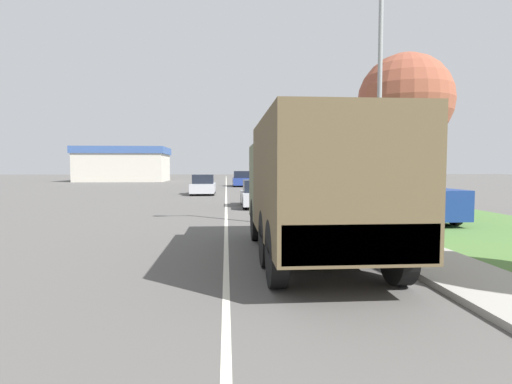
{
  "coord_description": "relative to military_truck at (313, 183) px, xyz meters",
  "views": [
    {
      "loc": [
        0.01,
        3.42,
        2.1
      ],
      "look_at": [
        0.79,
        13.87,
        1.46
      ],
      "focal_mm": 28.0,
      "sensor_mm": 36.0,
      "label": 1
    }
  ],
  "objects": [
    {
      "name": "military_truck",
      "position": [
        0.0,
        0.0,
        0.0
      ],
      "size": [
        2.49,
        6.91,
        3.1
      ],
      "color": "#545B3D",
      "rests_on": "ground"
    },
    {
      "name": "ground_plane",
      "position": [
        -1.98,
        27.63,
        -1.74
      ],
      "size": [
        180.0,
        180.0,
        0.0
      ],
      "primitive_type": "plane",
      "color": "#565451"
    },
    {
      "name": "car_second_ahead",
      "position": [
        -3.77,
        22.46,
        -1.04
      ],
      "size": [
        1.83,
        3.99,
        1.56
      ],
      "color": "#B7BABF",
      "rests_on": "ground"
    },
    {
      "name": "lamp_post",
      "position": [
        2.59,
        3.22,
        3.29
      ],
      "size": [
        1.69,
        0.24,
        8.42
      ],
      "color": "gray",
      "rests_on": "sidewalk_right"
    },
    {
      "name": "building_distant",
      "position": [
        -17.76,
        54.19,
        0.9
      ],
      "size": [
        13.35,
        9.02,
        5.23
      ],
      "color": "beige",
      "rests_on": "ground"
    },
    {
      "name": "pickup_truck",
      "position": [
        5.43,
        6.83,
        -0.83
      ],
      "size": [
        1.97,
        5.31,
        1.92
      ],
      "color": "navy",
      "rests_on": "grass_strip_right"
    },
    {
      "name": "sidewalk_right",
      "position": [
        2.52,
        27.63,
        -1.68
      ],
      "size": [
        1.8,
        120.0,
        0.12
      ],
      "color": "#9E9B93",
      "rests_on": "ground"
    },
    {
      "name": "car_third_ahead",
      "position": [
        -0.25,
        36.14,
        -0.98
      ],
      "size": [
        1.93,
        4.77,
        1.72
      ],
      "color": "navy",
      "rests_on": "ground"
    },
    {
      "name": "tree_mid_right",
      "position": [
        5.57,
        7.54,
        3.17
      ],
      "size": [
        3.91,
        3.91,
        6.86
      ],
      "color": "brown",
      "rests_on": "grass_strip_right"
    },
    {
      "name": "utility_box",
      "position": [
        4.22,
        2.93,
        -1.37
      ],
      "size": [
        0.55,
        0.45,
        0.7
      ],
      "color": "#3D7042",
      "rests_on": "grass_strip_right"
    },
    {
      "name": "car_nearest_ahead",
      "position": [
        -0.22,
        12.42,
        -1.09
      ],
      "size": [
        1.84,
        4.16,
        1.44
      ],
      "color": "#B7BABF",
      "rests_on": "ground"
    },
    {
      "name": "grass_strip_right",
      "position": [
        6.92,
        27.63,
        -1.73
      ],
      "size": [
        7.0,
        120.0,
        0.02
      ],
      "color": "#4C7538",
      "rests_on": "ground"
    },
    {
      "name": "tree_far_right",
      "position": [
        6.86,
        22.35,
        2.84
      ],
      "size": [
        2.61,
        2.61,
        5.91
      ],
      "color": "brown",
      "rests_on": "grass_strip_right"
    },
    {
      "name": "lane_centre_stripe",
      "position": [
        -1.98,
        27.63,
        -1.74
      ],
      "size": [
        0.12,
        120.0,
        0.0
      ],
      "color": "silver",
      "rests_on": "ground"
    }
  ]
}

